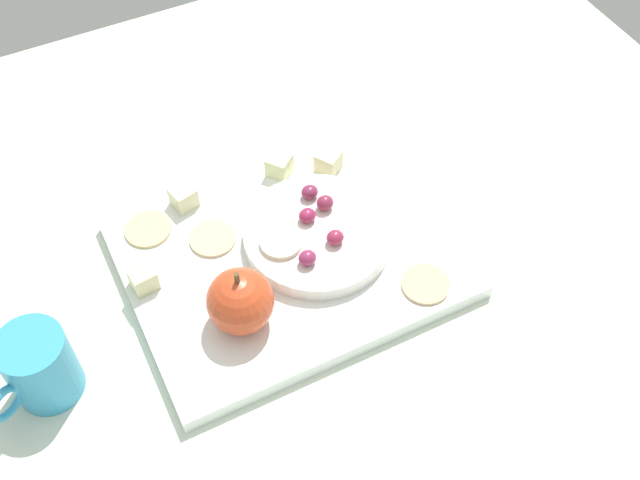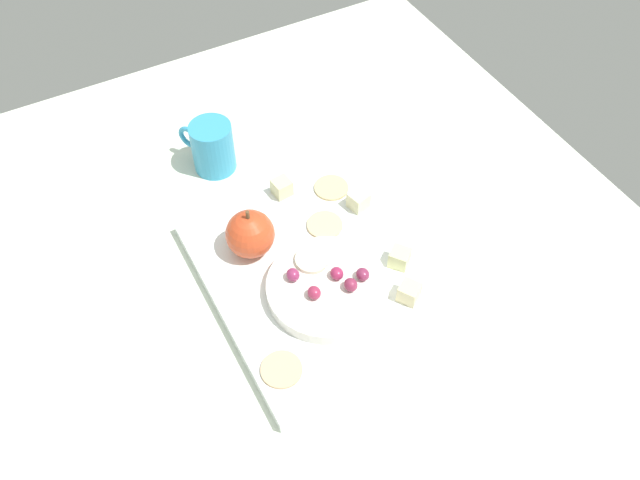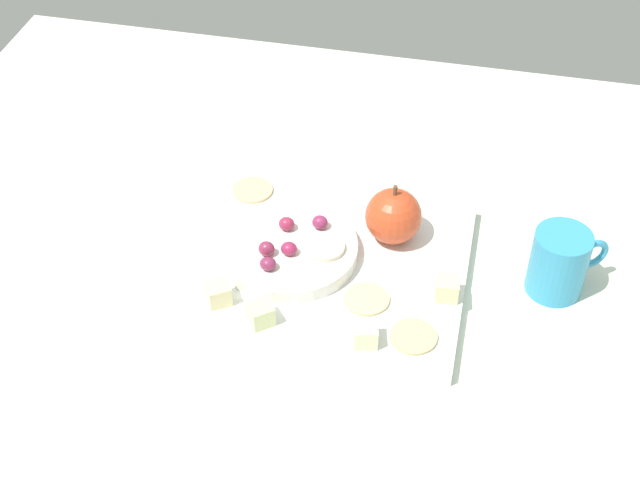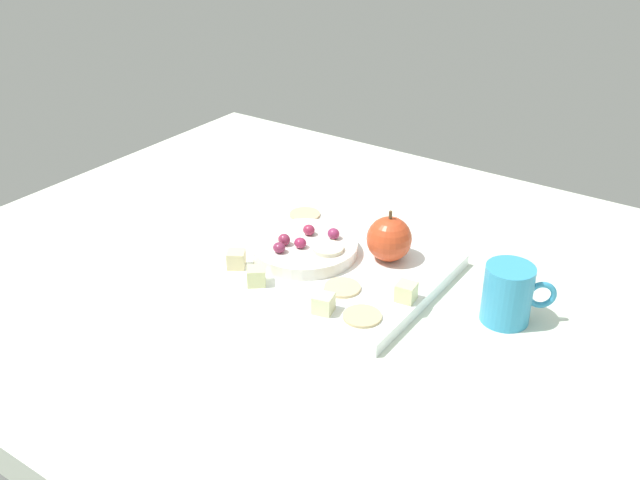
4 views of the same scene
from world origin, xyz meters
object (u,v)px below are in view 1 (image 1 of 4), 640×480
(serving_dish, at_px, (318,235))
(cup, at_px, (39,367))
(cheese_cube_0, at_px, (328,161))
(grape_1, at_px, (325,203))
(apple_whole, at_px, (240,301))
(cheese_cube_1, at_px, (279,165))
(cheese_cube_2, at_px, (143,279))
(cracker_1, at_px, (213,238))
(grape_0, at_px, (310,192))
(grape_3, at_px, (307,216))
(grape_4, at_px, (335,238))
(grape_2, at_px, (307,258))
(platter, at_px, (289,256))
(cracker_2, at_px, (148,229))
(cheese_cube_3, at_px, (183,197))
(cracker_0, at_px, (426,284))
(apple_slice_0, at_px, (282,243))

(serving_dish, bearing_deg, cup, 6.01)
(cheese_cube_0, xyz_separation_m, grape_1, (0.04, 0.07, 0.01))
(apple_whole, xyz_separation_m, cheese_cube_1, (-0.12, -0.17, -0.02))
(cheese_cube_2, xyz_separation_m, cracker_1, (-0.09, -0.03, -0.01))
(serving_dish, bearing_deg, grape_0, -105.76)
(cracker_1, height_order, grape_3, grape_3)
(cheese_cube_2, xyz_separation_m, grape_0, (-0.20, -0.02, 0.01))
(grape_3, distance_m, cup, 0.31)
(apple_whole, bearing_deg, cheese_cube_0, -139.48)
(serving_dish, distance_m, grape_4, 0.03)
(cup, bearing_deg, grape_3, -170.79)
(grape_4, bearing_deg, serving_dish, -69.62)
(grape_2, xyz_separation_m, grape_4, (-0.04, -0.01, -0.00))
(platter, xyz_separation_m, cup, (0.27, 0.03, 0.03))
(cracker_2, bearing_deg, grape_4, 144.80)
(grape_1, bearing_deg, cheese_cube_3, -34.29)
(grape_2, distance_m, grape_4, 0.04)
(cheese_cube_3, relative_size, cracker_0, 0.50)
(grape_3, bearing_deg, cheese_cube_0, -130.67)
(grape_0, distance_m, grape_1, 0.02)
(cheese_cube_3, bearing_deg, cracker_2, 19.14)
(grape_2, bearing_deg, cracker_0, 146.19)
(cheese_cube_2, bearing_deg, cup, 26.45)
(apple_slice_0, bearing_deg, cracker_0, 138.69)
(cracker_2, relative_size, grape_4, 2.71)
(apple_slice_0, bearing_deg, serving_dish, -178.84)
(serving_dish, height_order, grape_1, grape_1)
(platter, bearing_deg, cheese_cube_1, -110.14)
(apple_whole, relative_size, cheese_cube_2, 2.65)
(cracker_2, height_order, cup, cup)
(cracker_1, xyz_separation_m, grape_0, (-0.12, 0.01, 0.02))
(grape_4, bearing_deg, cracker_0, 129.17)
(grape_1, distance_m, grape_2, 0.08)
(cheese_cube_2, relative_size, grape_1, 1.34)
(serving_dish, xyz_separation_m, cracker_1, (0.10, -0.05, -0.01))
(cheese_cube_2, distance_m, grape_4, 0.20)
(platter, relative_size, cup, 3.85)
(cracker_2, relative_size, grape_3, 2.71)
(grape_2, height_order, cup, cup)
(cheese_cube_2, bearing_deg, cheese_cube_3, -131.55)
(serving_dish, bearing_deg, grape_2, 49.83)
(cheese_cube_0, height_order, grape_2, grape_2)
(cheese_cube_3, bearing_deg, grape_3, 137.99)
(grape_1, xyz_separation_m, apple_slice_0, (0.06, 0.02, -0.01))
(apple_whole, relative_size, cheese_cube_1, 2.65)
(cracker_1, distance_m, cup, 0.22)
(cracker_1, xyz_separation_m, grape_1, (-0.12, 0.03, 0.03))
(grape_0, bearing_deg, apple_whole, 39.19)
(grape_2, bearing_deg, cheese_cube_1, -103.27)
(grape_0, relative_size, grape_1, 1.00)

